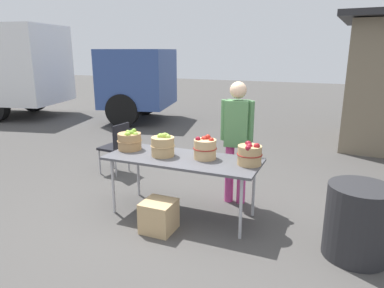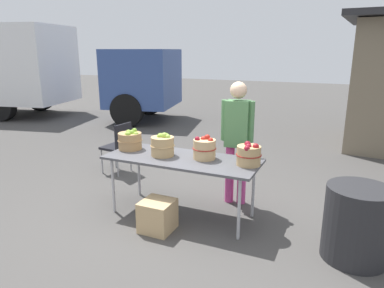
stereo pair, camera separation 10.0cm
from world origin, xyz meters
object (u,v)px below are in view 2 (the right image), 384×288
object	(u,v)px
apple_basket_green_1	(163,145)
box_truck	(32,68)
produce_crate	(158,216)
apple_basket_green_0	(130,140)
apple_basket_red_0	(204,148)
market_table	(182,161)
apple_basket_red_1	(249,155)
vendor_adult	(237,134)
folding_chair	(119,144)
trash_barrel	(357,224)

from	to	relation	value
apple_basket_green_1	box_truck	size ratio (longest dim) A/B	0.04
apple_basket_green_1	produce_crate	distance (m)	0.87
apple_basket_green_0	apple_basket_green_1	bearing A→B (deg)	-8.77
apple_basket_red_0	produce_crate	distance (m)	0.96
apple_basket_red_0	box_truck	size ratio (longest dim) A/B	0.04
box_truck	market_table	bearing A→B (deg)	-43.60
produce_crate	box_truck	bearing A→B (deg)	146.12
market_table	apple_basket_green_1	world-z (taller)	apple_basket_green_1
market_table	produce_crate	bearing A→B (deg)	-99.15
apple_basket_red_1	vendor_adult	xyz separation A→B (m)	(-0.31, 0.56, 0.09)
apple_basket_red_1	folding_chair	bearing A→B (deg)	159.87
apple_basket_green_1	vendor_adult	xyz separation A→B (m)	(0.76, 0.64, 0.08)
market_table	apple_basket_green_1	distance (m)	0.31
box_truck	apple_basket_green_0	bearing A→B (deg)	-46.20
apple_basket_green_1	trash_barrel	distance (m)	2.31
produce_crate	apple_basket_green_1	bearing A→B (deg)	110.69
market_table	folding_chair	distance (m)	1.92
folding_chair	apple_basket_green_1	bearing A→B (deg)	59.56
apple_basket_red_1	vendor_adult	world-z (taller)	vendor_adult
apple_basket_red_1	box_truck	xyz separation A→B (m)	(-8.05, 4.26, 0.62)
apple_basket_green_0	box_truck	xyz separation A→B (m)	(-6.44, 4.25, 0.62)
trash_barrel	apple_basket_green_0	bearing A→B (deg)	175.10
trash_barrel	produce_crate	size ratio (longest dim) A/B	2.10
market_table	folding_chair	xyz separation A→B (m)	(-1.64, 0.96, -0.20)
apple_basket_green_1	trash_barrel	size ratio (longest dim) A/B	0.40
market_table	folding_chair	size ratio (longest dim) A/B	2.21
vendor_adult	trash_barrel	xyz separation A→B (m)	(1.49, -0.79, -0.59)
apple_basket_green_1	trash_barrel	bearing A→B (deg)	-3.97
vendor_adult	trash_barrel	world-z (taller)	vendor_adult
market_table	apple_basket_green_1	size ratio (longest dim) A/B	6.25
market_table	produce_crate	size ratio (longest dim) A/B	5.28
market_table	trash_barrel	world-z (taller)	trash_barrel
market_table	vendor_adult	bearing A→B (deg)	50.96
trash_barrel	produce_crate	world-z (taller)	trash_barrel
apple_basket_red_0	folding_chair	size ratio (longest dim) A/B	0.34
apple_basket_green_0	box_truck	world-z (taller)	box_truck
apple_basket_green_0	apple_basket_red_0	world-z (taller)	apple_basket_red_0
folding_chair	produce_crate	world-z (taller)	folding_chair
apple_basket_red_0	vendor_adult	xyz separation A→B (m)	(0.24, 0.54, 0.09)
apple_basket_green_0	trash_barrel	distance (m)	2.84
apple_basket_green_0	vendor_adult	distance (m)	1.41
market_table	trash_barrel	distance (m)	2.02
apple_basket_green_1	vendor_adult	distance (m)	0.99
market_table	produce_crate	xyz separation A→B (m)	(-0.08, -0.49, -0.53)
apple_basket_green_0	apple_basket_green_1	distance (m)	0.54
market_table	apple_basket_red_1	xyz separation A→B (m)	(0.82, 0.06, 0.17)
apple_basket_green_1	vendor_adult	size ratio (longest dim) A/B	0.19
vendor_adult	produce_crate	distance (m)	1.48
apple_basket_green_1	folding_chair	world-z (taller)	apple_basket_green_1
apple_basket_red_1	produce_crate	size ratio (longest dim) A/B	0.82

